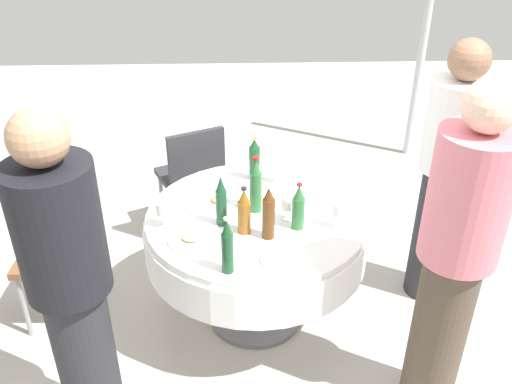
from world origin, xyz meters
TOP-DOWN VIEW (x-y plane):
  - ground_plane at (0.00, 0.00)m, footprint 10.00×10.00m
  - dining_table at (0.00, 0.00)m, footprint 1.23×1.23m
  - bottle_dark_green_west at (0.01, 0.40)m, footprint 0.06×0.06m
  - bottle_dark_green_right at (-0.15, -0.48)m, footprint 0.06×0.06m
  - bottle_green_south at (0.00, 0.04)m, footprint 0.07×0.07m
  - bottle_dark_green_mid at (-0.18, -0.08)m, footprint 0.06×0.06m
  - bottle_amber_rear at (-0.07, -0.17)m, footprint 0.07×0.07m
  - bottle_green_front at (0.21, -0.13)m, footprint 0.07×0.07m
  - bottle_brown_near at (0.06, -0.21)m, footprint 0.06×0.06m
  - wine_glass_mid at (-0.49, -0.10)m, footprint 0.07×0.07m
  - wine_glass_rear at (0.16, -0.05)m, footprint 0.07×0.07m
  - wine_glass_front at (0.42, -0.15)m, footprint 0.07×0.07m
  - wine_glass_near at (0.15, 0.34)m, footprint 0.06×0.06m
  - plate_inner at (-0.20, 0.12)m, footprint 0.21×0.21m
  - plate_far at (0.25, 0.13)m, footprint 0.25×0.25m
  - plate_outer at (0.12, -0.41)m, footprint 0.22×0.22m
  - plate_north at (-0.33, -0.23)m, footprint 0.25×0.25m
  - person_west at (1.10, 0.20)m, footprint 0.34×0.34m
  - person_right at (-0.78, -0.77)m, footprint 0.34×0.34m
  - person_south at (0.85, -0.63)m, footprint 0.34×0.34m
  - chair_front at (-0.41, 0.90)m, footprint 0.53×0.53m
  - chair_near at (-1.07, 0.05)m, footprint 0.42×0.42m
  - tent_pole_main at (1.52, 2.17)m, footprint 0.07×0.07m

SIDE VIEW (x-z plane):
  - ground_plane at x=0.00m, z-range 0.00..0.00m
  - chair_front at x=-0.41m, z-range 0.08..0.95m
  - chair_near at x=-1.07m, z-range 0.08..0.95m
  - dining_table at x=0.00m, z-range 0.22..0.96m
  - plate_far at x=0.25m, z-range 0.74..0.76m
  - plate_outer at x=0.12m, z-range 0.74..0.76m
  - plate_inner at x=-0.20m, z-range 0.73..0.77m
  - plate_north at x=-0.33m, z-range 0.73..0.77m
  - wine_glass_rear at x=0.16m, z-range 0.77..0.90m
  - wine_glass_mid at x=-0.49m, z-range 0.77..0.92m
  - wine_glass_front at x=0.42m, z-range 0.77..0.93m
  - wine_glass_near at x=0.15m, z-range 0.78..0.93m
  - person_west at x=1.10m, z-range 0.04..1.68m
  - bottle_green_front at x=0.21m, z-range 0.73..1.00m
  - bottle_amber_rear at x=-0.07m, z-range 0.73..1.00m
  - bottle_dark_green_west at x=0.01m, z-range 0.73..1.01m
  - bottle_dark_green_mid at x=-0.18m, z-range 0.73..1.03m
  - bottle_dark_green_right at x=-0.15m, z-range 0.73..1.03m
  - bottle_brown_near at x=0.06m, z-range 0.73..1.03m
  - person_right at x=-0.78m, z-range 0.04..1.73m
  - bottle_green_south at x=0.00m, z-range 0.73..1.06m
  - person_south at x=0.85m, z-range 0.05..1.76m
  - tent_pole_main at x=1.52m, z-range 0.00..2.44m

